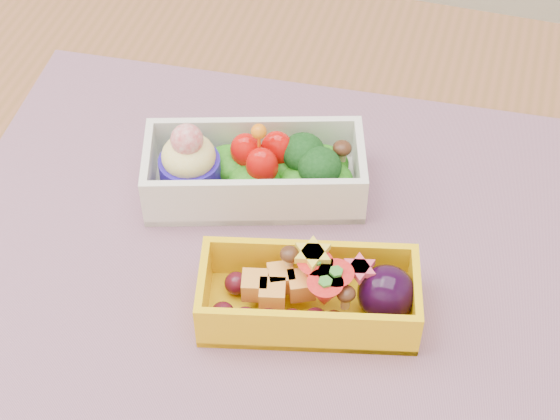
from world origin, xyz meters
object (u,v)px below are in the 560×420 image
(bento_white, at_px, (253,170))
(bento_yellow, at_px, (314,294))
(table, at_px, (296,346))
(placemat, at_px, (269,244))

(bento_white, distance_m, bento_yellow, 0.14)
(table, height_order, bento_yellow, bento_yellow)
(table, height_order, placemat, placemat)
(placemat, height_order, bento_yellow, bento_yellow)
(placemat, xyz_separation_m, bento_white, (-0.03, 0.05, 0.03))
(table, distance_m, bento_yellow, 0.13)
(bento_yellow, bearing_deg, table, 109.53)
(bento_yellow, bearing_deg, placemat, 118.55)
(placemat, relative_size, bento_yellow, 3.04)
(bento_white, height_order, bento_yellow, bento_white)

